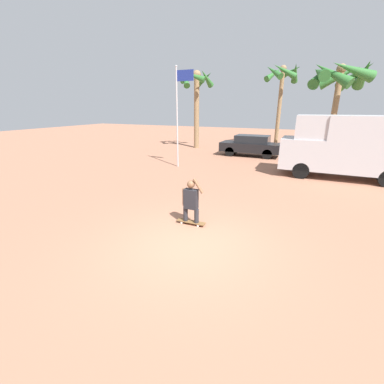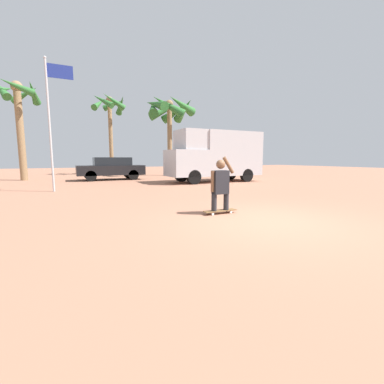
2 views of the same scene
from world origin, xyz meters
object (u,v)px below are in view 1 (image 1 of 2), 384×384
at_px(parked_car_black, 251,145).
at_px(palm_tree_far_left, 196,88).
at_px(camper_van, 348,145).
at_px(skateboard, 191,222).
at_px(palm_tree_center_background, 283,79).
at_px(person_skateboarder, 191,199).
at_px(flagpole, 179,110).
at_px(palm_tree_near_van, 340,77).

relative_size(parked_car_black, palm_tree_far_left, 0.67).
bearing_deg(camper_van, skateboard, -120.45).
height_order(parked_car_black, palm_tree_center_background, palm_tree_center_background).
bearing_deg(parked_car_black, person_skateboarder, -86.06).
relative_size(camper_van, palm_tree_center_background, 0.83).
bearing_deg(flagpole, palm_tree_center_background, 70.14).
xyz_separation_m(person_skateboarder, palm_tree_center_background, (0.19, 18.72, 4.93)).
xyz_separation_m(skateboard, palm_tree_near_van, (4.32, 14.94, 5.32)).
relative_size(palm_tree_near_van, palm_tree_center_background, 0.92).
bearing_deg(skateboard, palm_tree_near_van, 73.88).
height_order(parked_car_black, palm_tree_far_left, palm_tree_far_left).
distance_m(parked_car_black, palm_tree_near_van, 7.35).
bearing_deg(person_skateboarder, palm_tree_center_background, 89.41).
bearing_deg(camper_van, person_skateboarder, -120.46).
xyz_separation_m(skateboard, person_skateboarder, (-0.00, 0.00, 0.74)).
bearing_deg(parked_car_black, skateboard, -86.05).
bearing_deg(palm_tree_far_left, camper_van, -30.48).
distance_m(camper_van, palm_tree_near_van, 7.79).
bearing_deg(palm_tree_far_left, person_skateboarder, -66.99).
bearing_deg(parked_car_black, palm_tree_near_van, 25.69).
relative_size(camper_van, flagpole, 1.05).
relative_size(palm_tree_center_background, flagpole, 1.26).
bearing_deg(palm_tree_far_left, parked_car_black, -21.62).
height_order(skateboard, flagpole, flagpole).
bearing_deg(flagpole, skateboard, -60.41).
height_order(skateboard, palm_tree_far_left, palm_tree_far_left).
height_order(camper_van, palm_tree_center_background, palm_tree_center_background).
height_order(person_skateboarder, palm_tree_far_left, palm_tree_far_left).
bearing_deg(person_skateboarder, skateboard, -0.00).
bearing_deg(person_skateboarder, palm_tree_far_left, 113.01).
bearing_deg(palm_tree_center_background, person_skateboarder, -90.59).
distance_m(skateboard, palm_tree_center_background, 19.57).
relative_size(skateboard, parked_car_black, 0.21).
bearing_deg(palm_tree_far_left, palm_tree_center_background, 33.18).
distance_m(palm_tree_near_van, palm_tree_center_background, 5.61).
height_order(camper_van, palm_tree_far_left, palm_tree_far_left).
bearing_deg(person_skateboarder, flagpole, 119.59).
height_order(person_skateboarder, palm_tree_near_van, palm_tree_near_van).
distance_m(skateboard, palm_tree_far_left, 16.55).
bearing_deg(palm_tree_near_van, flagpole, -136.67).
relative_size(skateboard, person_skateboarder, 0.65).
xyz_separation_m(parked_car_black, flagpole, (-3.16, -5.37, 2.49)).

